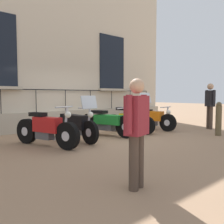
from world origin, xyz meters
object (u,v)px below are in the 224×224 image
at_px(pedestrian_walking, 137,128).
at_px(pedestrian_standing, 210,103).
at_px(motorcycle_black, 75,125).
at_px(motorcycle_orange, 152,119).
at_px(motorcycle_yellow, 130,120).
at_px(motorcycle_green, 107,123).
at_px(motorcycle_red, 46,130).
at_px(bollard, 219,119).

bearing_deg(pedestrian_walking, pedestrian_standing, 108.72).
bearing_deg(motorcycle_black, pedestrian_standing, 74.82).
xyz_separation_m(motorcycle_black, motorcycle_orange, (0.06, 3.45, -0.04)).
bearing_deg(pedestrian_standing, motorcycle_yellow, -114.42).
distance_m(motorcycle_green, motorcycle_yellow, 1.03).
distance_m(motorcycle_green, motorcycle_orange, 2.24).
bearing_deg(motorcycle_yellow, motorcycle_orange, 89.95).
xyz_separation_m(motorcycle_red, motorcycle_green, (-0.16, 2.22, 0.00)).
bearing_deg(bollard, motorcycle_orange, -166.67).
xyz_separation_m(motorcycle_red, motorcycle_black, (-0.19, 1.00, 0.03)).
xyz_separation_m(motorcycle_orange, pedestrian_walking, (3.64, -4.84, 0.46)).
height_order(motorcycle_green, motorcycle_orange, motorcycle_green).
distance_m(motorcycle_black, pedestrian_standing, 5.50).
height_order(motorcycle_black, bollard, motorcycle_black).
bearing_deg(motorcycle_orange, motorcycle_yellow, -90.05).
xyz_separation_m(motorcycle_black, pedestrian_walking, (3.69, -1.39, 0.42)).
height_order(motorcycle_red, pedestrian_standing, pedestrian_standing).
bearing_deg(motorcycle_red, pedestrian_walking, -6.34).
height_order(motorcycle_black, motorcycle_yellow, motorcycle_yellow).
bearing_deg(motorcycle_red, motorcycle_orange, 91.66).
bearing_deg(motorcycle_orange, motorcycle_black, -90.93).
relative_size(pedestrian_standing, pedestrian_walking, 1.13).
bearing_deg(motorcycle_green, motorcycle_yellow, 88.20).
bearing_deg(pedestrian_standing, motorcycle_green, -109.14).
bearing_deg(motorcycle_orange, motorcycle_red, -88.34).
height_order(motorcycle_yellow, bollard, motorcycle_yellow).
xyz_separation_m(bollard, pedestrian_walking, (1.32, -5.39, 0.32)).
xyz_separation_m(motorcycle_green, bollard, (2.35, 2.79, 0.12)).
bearing_deg(motorcycle_black, motorcycle_green, 88.93).
xyz_separation_m(bollard, pedestrian_standing, (-0.94, 1.28, 0.46)).
relative_size(bollard, pedestrian_standing, 0.62).
height_order(motorcycle_red, pedestrian_walking, pedestrian_walking).
xyz_separation_m(motorcycle_green, motorcycle_yellow, (0.03, 1.03, 0.02)).
bearing_deg(pedestrian_walking, motorcycle_green, 144.60).
height_order(motorcycle_yellow, motorcycle_orange, motorcycle_yellow).
distance_m(motorcycle_yellow, bollard, 2.91).
distance_m(motorcycle_green, pedestrian_standing, 4.34).
height_order(motorcycle_red, motorcycle_green, motorcycle_red).
relative_size(motorcycle_orange, pedestrian_standing, 1.15).
distance_m(motorcycle_orange, pedestrian_standing, 2.36).
distance_m(motorcycle_green, bollard, 3.65).
bearing_deg(bollard, motorcycle_green, -130.17).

